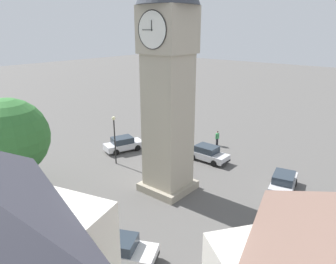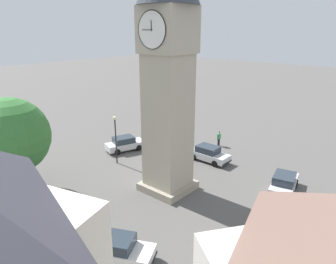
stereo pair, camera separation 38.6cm
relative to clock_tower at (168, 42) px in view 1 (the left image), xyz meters
name	(u,v)px [view 1 (the left image)]	position (x,y,z in m)	size (l,w,h in m)	color
ground_plane	(168,189)	(0.00, 0.00, -11.60)	(200.00, 200.00, 0.00)	#565451
clock_tower	(168,42)	(0.00, 0.00, 0.00)	(4.42, 4.42, 19.89)	gray
car_silver_kerb	(208,153)	(0.64, -6.95, -10.84)	(4.15, 1.86, 1.53)	silver
car_red_corner	(119,250)	(-3.25, 8.23, -10.84)	(4.45, 3.32, 1.53)	white
car_white_side	(283,182)	(-7.37, -5.68, -10.84)	(2.49, 4.38, 1.53)	silver
car_black_far	(123,144)	(9.07, -3.52, -10.84)	(2.98, 4.46, 1.53)	silver
pedestrian	(217,137)	(2.14, -11.26, -10.59)	(0.30, 0.55, 1.69)	black
tree	(9,137)	(8.87, 8.12, -6.89)	(5.96, 5.96, 7.69)	brown
lamp_post	(114,132)	(7.14, -0.72, -8.39)	(0.36, 0.36, 4.76)	black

